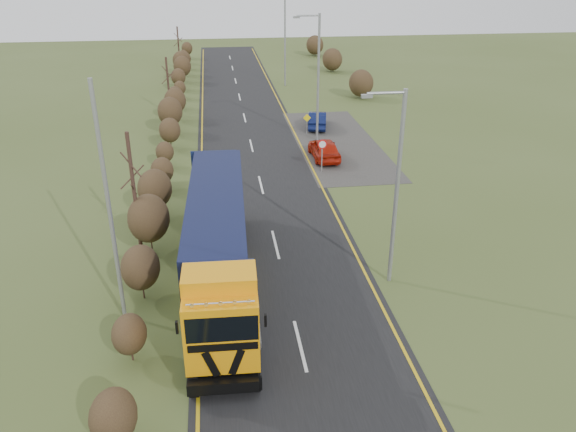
{
  "coord_description": "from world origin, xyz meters",
  "views": [
    {
      "loc": [
        -2.67,
        -20.49,
        13.09
      ],
      "look_at": [
        0.4,
        2.28,
        2.35
      ],
      "focal_mm": 35.0,
      "sensor_mm": 36.0,
      "label": 1
    }
  ],
  "objects_px": {
    "lorry": "(218,240)",
    "speed_sign": "(322,150)",
    "car_red_hatchback": "(324,149)",
    "car_blue_sedan": "(317,120)",
    "streetlight_near": "(395,183)"
  },
  "relations": [
    {
      "from": "car_blue_sedan",
      "to": "speed_sign",
      "type": "xyz_separation_m",
      "value": [
        -1.61,
        -10.34,
        0.86
      ]
    },
    {
      "from": "lorry",
      "to": "car_blue_sedan",
      "type": "height_order",
      "value": "lorry"
    },
    {
      "from": "car_red_hatchback",
      "to": "speed_sign",
      "type": "bearing_deg",
      "value": 74.18
    },
    {
      "from": "lorry",
      "to": "car_red_hatchback",
      "type": "relative_size",
      "value": 3.37
    },
    {
      "from": "car_blue_sedan",
      "to": "car_red_hatchback",
      "type": "bearing_deg",
      "value": 94.56
    },
    {
      "from": "speed_sign",
      "to": "car_red_hatchback",
      "type": "bearing_deg",
      "value": 75.62
    },
    {
      "from": "lorry",
      "to": "streetlight_near",
      "type": "height_order",
      "value": "streetlight_near"
    },
    {
      "from": "lorry",
      "to": "speed_sign",
      "type": "bearing_deg",
      "value": 64.24
    },
    {
      "from": "streetlight_near",
      "to": "car_blue_sedan",
      "type": "bearing_deg",
      "value": 86.91
    },
    {
      "from": "lorry",
      "to": "streetlight_near",
      "type": "distance_m",
      "value": 7.69
    },
    {
      "from": "lorry",
      "to": "streetlight_near",
      "type": "bearing_deg",
      "value": -1.82
    },
    {
      "from": "car_blue_sedan",
      "to": "speed_sign",
      "type": "height_order",
      "value": "speed_sign"
    },
    {
      "from": "streetlight_near",
      "to": "speed_sign",
      "type": "xyz_separation_m",
      "value": [
        -0.3,
        13.82,
        -3.11
      ]
    },
    {
      "from": "lorry",
      "to": "car_blue_sedan",
      "type": "bearing_deg",
      "value": 71.95
    },
    {
      "from": "lorry",
      "to": "car_red_hatchback",
      "type": "xyz_separation_m",
      "value": [
        7.66,
        15.91,
        -1.54
      ]
    }
  ]
}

